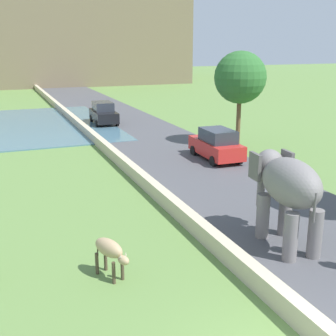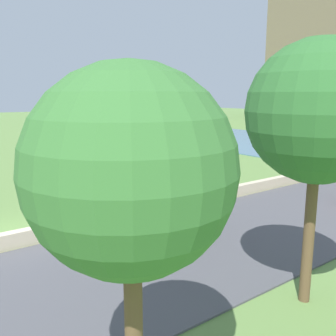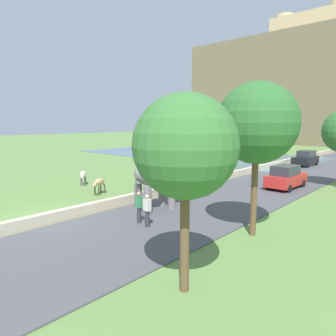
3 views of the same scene
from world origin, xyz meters
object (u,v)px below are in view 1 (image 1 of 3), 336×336
at_px(elephant, 287,186).
at_px(car_red, 216,145).
at_px(car_black, 103,113).
at_px(cow_tan, 110,250).

relative_size(elephant, car_red, 0.87).
xyz_separation_m(car_black, cow_tan, (-5.76, -24.31, -0.06)).
bearing_deg(car_red, cow_tan, -130.09).
bearing_deg(elephant, cow_tan, 179.38).
bearing_deg(elephant, car_red, 73.64).
distance_m(elephant, cow_tan, 5.91).
distance_m(car_red, car_black, 14.08).
bearing_deg(cow_tan, car_black, 76.66).
relative_size(elephant, car_black, 0.87).
bearing_deg(car_red, elephant, -106.36).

